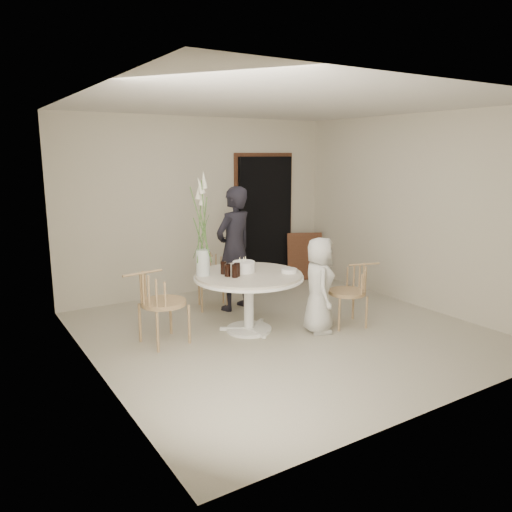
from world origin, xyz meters
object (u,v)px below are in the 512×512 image
boy (319,285)px  flower_vase (202,236)px  chair_far (212,272)px  chair_left (154,297)px  table (249,283)px  girl (234,249)px  birthday_cake (244,267)px  chair_right (355,285)px

boy → flower_vase: size_ratio=0.95×
chair_far → chair_left: (-1.24, -1.00, 0.08)m
table → girl: (0.30, 0.88, 0.24)m
chair_far → flower_vase: size_ratio=0.62×
chair_far → birthday_cake: birthday_cake is taller
chair_right → chair_left: (-2.42, 0.68, 0.06)m
chair_right → girl: (-0.97, 1.40, 0.34)m
chair_left → flower_vase: 0.90m
table → birthday_cake: 0.21m
chair_far → boy: (0.62, -1.64, 0.09)m
table → birthday_cake: bearing=94.7°
chair_far → girl: size_ratio=0.45×
girl → chair_far: bearing=-70.8°
chair_far → boy: size_ratio=0.65×
girl → boy: girl is taller
chair_far → chair_right: bearing=-35.5°
birthday_cake → chair_left: bearing=176.7°
chair_left → chair_far: bearing=-59.4°
table → boy: 0.86m
chair_far → flower_vase: 1.33m
boy → chair_far: bearing=48.4°
girl → boy: (0.41, -1.35, -0.27)m
chair_far → chair_left: size_ratio=0.86×
table → chair_right: chair_right is taller
chair_left → girl: size_ratio=0.52×
chair_right → chair_left: chair_left is taller
flower_vase → chair_far: bearing=57.9°
girl → flower_vase: size_ratio=1.40×
chair_left → flower_vase: size_ratio=0.72×
table → girl: girl is taller
chair_far → boy: 1.76m
boy → birthday_cake: (-0.72, 0.57, 0.21)m
chair_left → girl: 1.64m
chair_right → girl: size_ratio=0.47×
chair_left → chair_right: bearing=-114.0°
birthday_cake → flower_vase: bearing=166.7°
girl → birthday_cake: (-0.31, -0.78, -0.06)m
boy → flower_vase: 1.53m
girl → birthday_cake: bearing=51.2°
table → chair_right: bearing=-22.0°
chair_far → girl: girl is taller
girl → flower_vase: (-0.81, -0.66, 0.35)m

